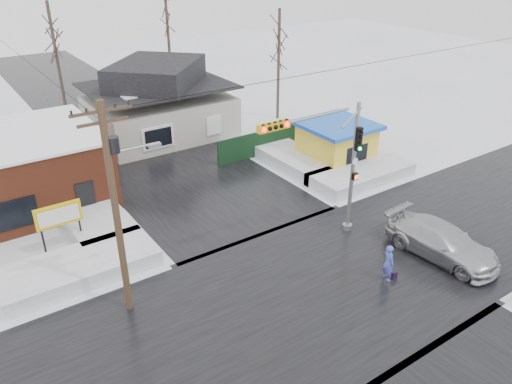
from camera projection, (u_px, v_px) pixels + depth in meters
ground at (328, 284)px, 22.45m from camera, size 120.00×120.00×0.00m
road_ns at (328, 284)px, 22.44m from camera, size 10.00×120.00×0.02m
road_ew at (328, 284)px, 22.44m from camera, size 120.00×10.00×0.02m
snowbank_nw at (79, 268)px, 22.88m from camera, size 7.00×3.00×0.80m
snowbank_ne at (361, 174)px, 31.94m from camera, size 7.00×3.00×0.80m
snowbank_nside_w at (88, 212)px, 27.56m from camera, size 3.00×8.00×0.80m
snowbank_nside_e at (288, 156)px, 34.61m from camera, size 3.00×8.00×0.80m
traffic_signal at (331, 158)px, 23.79m from camera, size 6.05×0.68×7.00m
utility_pole at (116, 200)px, 18.71m from camera, size 3.15×0.44×9.00m
marquee_sign at (59, 217)px, 24.02m from camera, size 2.20×0.21×2.55m
house at (159, 102)px, 38.43m from camera, size 10.40×8.40×5.76m
kiosk at (336, 143)px, 33.91m from camera, size 4.60×4.60×2.88m
fence at (266, 142)px, 35.60m from camera, size 8.00×0.12×1.80m
tree_far_left at (52, 30)px, 35.93m from camera, size 3.00×3.00×10.00m
tree_far_right at (279, 32)px, 39.94m from camera, size 3.00×3.00×9.00m
pedestrian at (388, 263)px, 22.35m from camera, size 0.55×0.73×1.79m
car at (442, 242)px, 24.05m from camera, size 2.77×5.81×1.64m
shopping_bag at (394, 276)px, 22.68m from camera, size 0.29×0.15×0.35m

